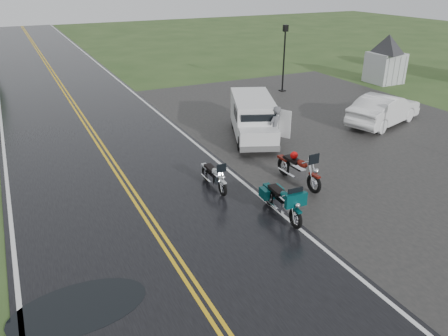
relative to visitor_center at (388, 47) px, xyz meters
name	(u,v)px	position (x,y,z in m)	size (l,w,h in m)	color
ground	(166,246)	(-20.00, -12.00, -2.40)	(120.00, 120.00, 0.00)	#2D471E
road	(94,135)	(-20.00, -2.00, -2.38)	(8.00, 100.00, 0.04)	black
parking_pad	(350,132)	(-9.00, -7.00, -2.38)	(14.00, 24.00, 0.03)	black
visitor_center	(388,47)	(0.00, 0.00, 0.00)	(16.00, 10.00, 4.80)	#A8AAAD
motorcycle_red	(315,176)	(-14.46, -11.33, -1.72)	(0.84, 2.32, 1.37)	#5E120A
motorcycle_teal	(296,211)	(-16.32, -12.91, -1.76)	(0.78, 2.15, 1.27)	#053B3D
motorcycle_silver	(223,182)	(-17.32, -10.14, -1.84)	(0.69, 1.89, 1.11)	#AFB3B7
van_white	(241,130)	(-14.82, -6.76, -1.46)	(1.79, 4.76, 1.87)	silver
person_at_van	(275,129)	(-13.46, -7.27, -1.45)	(0.69, 0.45, 1.89)	#525358
sedan_white	(384,110)	(-6.81, -6.80, -1.65)	(1.59, 4.57, 1.51)	silver
lamp_post_far_right	(284,59)	(-7.59, 0.98, -0.35)	(0.35, 0.35, 4.11)	black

